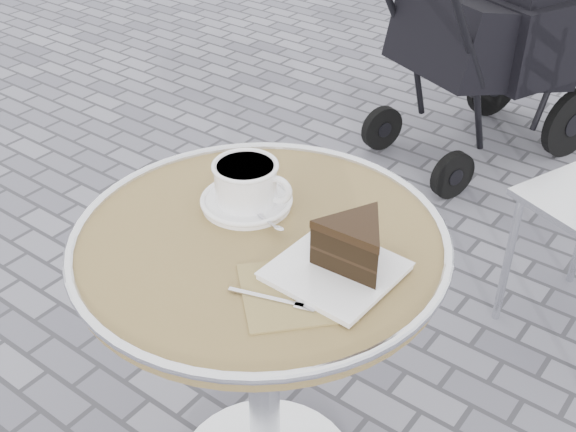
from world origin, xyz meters
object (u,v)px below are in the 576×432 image
Objects in this scene: cafe_table at (262,303)px; baby_stroller at (502,38)px; cake_plate_set at (349,251)px; cappuccino_set at (247,187)px.

cafe_table is 0.64× the size of baby_stroller.
baby_stroller reaches higher than cake_plate_set.
cafe_table is 0.23m from cappuccino_set.
baby_stroller is at bearing 81.43° from cappuccino_set.
cappuccino_set is at bearing 169.84° from cake_plate_set.
cake_plate_set is at bearing -26.82° from cappuccino_set.
cafe_table is at bearing -174.63° from cake_plate_set.
cafe_table is 2.20× the size of cake_plate_set.
cafe_table is at bearing -53.37° from cappuccino_set.
cafe_table is 1.88m from baby_stroller.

